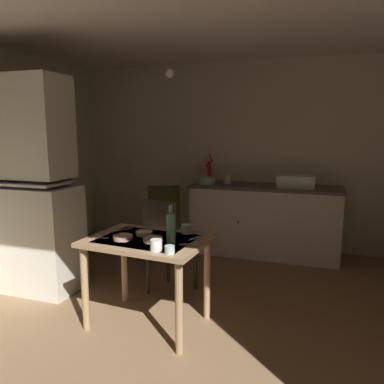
{
  "coord_description": "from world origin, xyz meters",
  "views": [
    {
      "loc": [
        1.15,
        -3.09,
        1.58
      ],
      "look_at": [
        0.09,
        0.15,
        1.01
      ],
      "focal_mm": 34.51,
      "sensor_mm": 36.0,
      "label": 1
    }
  ],
  "objects_px": {
    "hand_pump": "(209,170)",
    "serving_bowl_wide": "(123,237)",
    "hutch_cabinet": "(24,192)",
    "teacup_mint": "(186,229)",
    "dining_table": "(147,252)",
    "chair_by_counter": "(163,220)",
    "sink_basin": "(296,181)",
    "mixing_bowl_counter": "(206,180)",
    "glass_bottle": "(171,228)",
    "chair_far_side": "(167,245)"
  },
  "relations": [
    {
      "from": "hutch_cabinet",
      "to": "chair_far_side",
      "type": "bearing_deg",
      "value": 10.66
    },
    {
      "from": "hand_pump",
      "to": "chair_by_counter",
      "type": "bearing_deg",
      "value": -124.51
    },
    {
      "from": "hutch_cabinet",
      "to": "hand_pump",
      "type": "xyz_separation_m",
      "value": [
        1.4,
        1.82,
        0.08
      ]
    },
    {
      "from": "hand_pump",
      "to": "dining_table",
      "type": "bearing_deg",
      "value": -87.92
    },
    {
      "from": "mixing_bowl_counter",
      "to": "hand_pump",
      "type": "bearing_deg",
      "value": 79.3
    },
    {
      "from": "dining_table",
      "to": "glass_bottle",
      "type": "relative_size",
      "value": 3.24
    },
    {
      "from": "teacup_mint",
      "to": "hutch_cabinet",
      "type": "bearing_deg",
      "value": 178.12
    },
    {
      "from": "serving_bowl_wide",
      "to": "teacup_mint",
      "type": "height_order",
      "value": "teacup_mint"
    },
    {
      "from": "hutch_cabinet",
      "to": "teacup_mint",
      "type": "distance_m",
      "value": 1.74
    },
    {
      "from": "hutch_cabinet",
      "to": "glass_bottle",
      "type": "height_order",
      "value": "hutch_cabinet"
    },
    {
      "from": "dining_table",
      "to": "chair_by_counter",
      "type": "height_order",
      "value": "chair_by_counter"
    },
    {
      "from": "hutch_cabinet",
      "to": "chair_far_side",
      "type": "distance_m",
      "value": 1.52
    },
    {
      "from": "sink_basin",
      "to": "teacup_mint",
      "type": "xyz_separation_m",
      "value": [
        -0.8,
        -1.83,
        -0.2
      ]
    },
    {
      "from": "serving_bowl_wide",
      "to": "teacup_mint",
      "type": "distance_m",
      "value": 0.53
    },
    {
      "from": "mixing_bowl_counter",
      "to": "serving_bowl_wide",
      "type": "xyz_separation_m",
      "value": [
        -0.07,
        -2.11,
        -0.19
      ]
    },
    {
      "from": "mixing_bowl_counter",
      "to": "teacup_mint",
      "type": "bearing_deg",
      "value": -79.02
    },
    {
      "from": "hutch_cabinet",
      "to": "sink_basin",
      "type": "height_order",
      "value": "hutch_cabinet"
    },
    {
      "from": "sink_basin",
      "to": "teacup_mint",
      "type": "height_order",
      "value": "sink_basin"
    },
    {
      "from": "chair_far_side",
      "to": "dining_table",
      "type": "bearing_deg",
      "value": -84.23
    },
    {
      "from": "serving_bowl_wide",
      "to": "teacup_mint",
      "type": "xyz_separation_m",
      "value": [
        0.42,
        0.33,
        0.02
      ]
    },
    {
      "from": "chair_by_counter",
      "to": "teacup_mint",
      "type": "xyz_separation_m",
      "value": [
        0.74,
        -1.27,
        0.27
      ]
    },
    {
      "from": "teacup_mint",
      "to": "glass_bottle",
      "type": "xyz_separation_m",
      "value": [
        -0.01,
        -0.33,
        0.09
      ]
    },
    {
      "from": "hand_pump",
      "to": "teacup_mint",
      "type": "distance_m",
      "value": 1.93
    },
    {
      "from": "mixing_bowl_counter",
      "to": "chair_by_counter",
      "type": "relative_size",
      "value": 0.27
    },
    {
      "from": "mixing_bowl_counter",
      "to": "teacup_mint",
      "type": "distance_m",
      "value": 1.82
    },
    {
      "from": "sink_basin",
      "to": "mixing_bowl_counter",
      "type": "height_order",
      "value": "sink_basin"
    },
    {
      "from": "glass_bottle",
      "to": "hutch_cabinet",
      "type": "bearing_deg",
      "value": 167.27
    },
    {
      "from": "serving_bowl_wide",
      "to": "glass_bottle",
      "type": "xyz_separation_m",
      "value": [
        0.41,
        -0.0,
        0.11
      ]
    },
    {
      "from": "dining_table",
      "to": "glass_bottle",
      "type": "bearing_deg",
      "value": -19.71
    },
    {
      "from": "hutch_cabinet",
      "to": "chair_by_counter",
      "type": "height_order",
      "value": "hutch_cabinet"
    },
    {
      "from": "dining_table",
      "to": "chair_far_side",
      "type": "distance_m",
      "value": 0.58
    },
    {
      "from": "sink_basin",
      "to": "chair_by_counter",
      "type": "bearing_deg",
      "value": -160.02
    },
    {
      "from": "sink_basin",
      "to": "glass_bottle",
      "type": "distance_m",
      "value": 2.31
    },
    {
      "from": "chair_far_side",
      "to": "mixing_bowl_counter",
      "type": "bearing_deg",
      "value": 91.47
    },
    {
      "from": "dining_table",
      "to": "serving_bowl_wide",
      "type": "relative_size",
      "value": 6.41
    },
    {
      "from": "glass_bottle",
      "to": "teacup_mint",
      "type": "bearing_deg",
      "value": 88.47
    },
    {
      "from": "sink_basin",
      "to": "chair_far_side",
      "type": "xyz_separation_m",
      "value": [
        -1.1,
        -1.51,
        -0.47
      ]
    },
    {
      "from": "chair_by_counter",
      "to": "teacup_mint",
      "type": "bearing_deg",
      "value": -59.66
    },
    {
      "from": "mixing_bowl_counter",
      "to": "chair_far_side",
      "type": "xyz_separation_m",
      "value": [
        0.04,
        -1.46,
        -0.44
      ]
    },
    {
      "from": "hand_pump",
      "to": "chair_far_side",
      "type": "bearing_deg",
      "value": -89.28
    },
    {
      "from": "hutch_cabinet",
      "to": "chair_by_counter",
      "type": "xyz_separation_m",
      "value": [
        0.98,
        1.21,
        -0.49
      ]
    },
    {
      "from": "dining_table",
      "to": "glass_bottle",
      "type": "distance_m",
      "value": 0.35
    },
    {
      "from": "chair_far_side",
      "to": "teacup_mint",
      "type": "height_order",
      "value": "chair_far_side"
    },
    {
      "from": "chair_by_counter",
      "to": "hutch_cabinet",
      "type": "bearing_deg",
      "value": -128.95
    },
    {
      "from": "chair_by_counter",
      "to": "dining_table",
      "type": "bearing_deg",
      "value": -71.97
    },
    {
      "from": "teacup_mint",
      "to": "glass_bottle",
      "type": "relative_size",
      "value": 0.27
    },
    {
      "from": "dining_table",
      "to": "chair_far_side",
      "type": "relative_size",
      "value": 1.05
    },
    {
      "from": "sink_basin",
      "to": "serving_bowl_wide",
      "type": "bearing_deg",
      "value": -119.43
    },
    {
      "from": "hand_pump",
      "to": "serving_bowl_wide",
      "type": "bearing_deg",
      "value": -92.42
    },
    {
      "from": "hand_pump",
      "to": "teacup_mint",
      "type": "xyz_separation_m",
      "value": [
        0.33,
        -1.87,
        -0.3
      ]
    }
  ]
}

